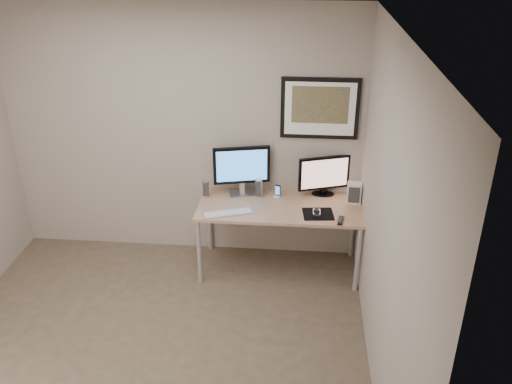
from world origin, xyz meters
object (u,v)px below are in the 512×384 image
desk (280,212)px  monitor_tv (324,175)px  framed_art (320,108)px  monitor_large (242,169)px  speaker_right (259,188)px  fan_unit (354,193)px  speaker_left (206,188)px  phone_dock (278,191)px  keyboard (228,213)px

desk → monitor_tv: 0.58m
monitor_tv → framed_art: bearing=125.1°
monitor_large → monitor_tv: bearing=-8.6°
framed_art → monitor_large: 0.97m
desk → speaker_right: (-0.22, 0.19, 0.16)m
desk → fan_unit: size_ratio=7.59×
speaker_left → phone_dock: bearing=-8.5°
framed_art → speaker_right: framed_art is taller
monitor_tv → phone_dock: (-0.46, -0.09, -0.16)m
desk → monitor_large: bearing=151.6°
phone_dock → keyboard: phone_dock is taller
phone_dock → desk: bearing=-59.7°
monitor_tv → fan_unit: (0.30, -0.14, -0.12)m
desk → monitor_large: size_ratio=2.86×
desk → framed_art: (0.35, 0.33, 0.96)m
framed_art → fan_unit: size_ratio=3.56×
monitor_large → speaker_left: 0.42m
desk → speaker_right: bearing=139.6°
speaker_left → keyboard: (0.27, -0.36, -0.08)m
speaker_left → desk: bearing=-23.0°
framed_art → speaker_right: size_ratio=3.98×
framed_art → keyboard: bearing=-147.0°
fan_unit → desk: bearing=-165.4°
framed_art → fan_unit: bearing=-28.0°
speaker_left → fan_unit: (1.48, -0.01, 0.02)m
fan_unit → speaker_left: bearing=-176.4°
monitor_large → speaker_left: (-0.36, -0.07, -0.20)m
speaker_right → keyboard: (-0.26, -0.40, -0.09)m
desk → speaker_left: (-0.76, 0.15, 0.15)m
monitor_tv → fan_unit: 0.35m
speaker_left → speaker_right: speaker_right is taller
speaker_left → phone_dock: 0.72m
fan_unit → monitor_tv: bearing=158.3°
monitor_large → speaker_right: size_ratio=2.97×
speaker_right → fan_unit: size_ratio=0.89×
desk → fan_unit: bearing=10.6°
speaker_left → speaker_right: (0.53, 0.04, 0.01)m
monitor_large → monitor_tv: 0.83m
phone_dock → fan_unit: fan_unit is taller
monitor_large → monitor_tv: (0.82, 0.06, -0.06)m
phone_dock → monitor_large: bearing=-163.0°
framed_art → speaker_left: framed_art is taller
framed_art → keyboard: 1.33m
monitor_tv → speaker_right: 0.67m
keyboard → fan_unit: (1.21, 0.35, 0.10)m
monitor_large → phone_dock: size_ratio=4.24×
speaker_left → speaker_right: bearing=-7.4°
framed_art → keyboard: (-0.84, -0.54, -0.88)m
phone_dock → keyboard: 0.61m
desk → phone_dock: (-0.03, 0.19, 0.13)m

